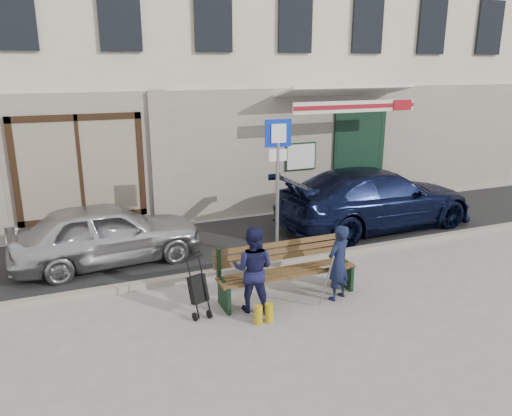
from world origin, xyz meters
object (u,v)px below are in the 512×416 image
car_silver (107,233)px  bench (285,272)px  car_navy (376,198)px  woman (253,269)px  man (338,263)px  stroller (198,290)px  parking_sign (278,167)px

car_silver → bench: bearing=-141.0°
car_navy → woman: size_ratio=3.53×
bench → man: bearing=-25.5°
car_navy → man: car_navy is taller
car_silver → car_navy: 6.19m
woman → man: bearing=-152.1°
car_silver → man: (3.36, -3.06, 0.03)m
car_navy → woman: bearing=120.1°
woman → car_navy: bearing=-112.5°
man → stroller: size_ratio=1.38×
car_navy → man: bearing=133.3°
bench → woman: size_ratio=1.71×
man → woman: 1.46m
car_navy → parking_sign: 3.42m
car_navy → bench: 4.46m
car_navy → woman: (-4.28, -2.80, -0.02)m
car_silver → bench: (2.57, -2.68, -0.16)m
bench → man: 0.90m
car_navy → stroller: bearing=114.1°
car_silver → car_navy: bearing=-95.6°
car_silver → bench: 3.71m
car_navy → bench: bearing=122.4°
car_silver → woman: woman is taller
car_navy → bench: car_navy is taller
car_silver → man: bearing=-137.0°
woman → stroller: 0.91m
car_navy → woman: 5.11m
bench → man: size_ratio=1.86×
car_navy → parking_sign: parking_sign is taller
parking_sign → car_silver: bearing=165.8°
car_silver → parking_sign: bearing=-114.0°
bench → woman: 0.73m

